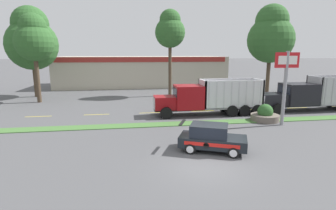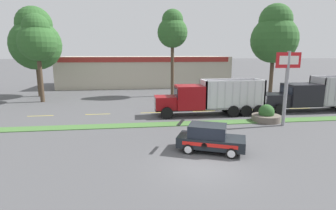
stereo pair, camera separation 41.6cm
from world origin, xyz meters
TOP-DOWN VIEW (x-y plane):
  - ground_plane at (0.00, 0.00)m, footprint 600.00×600.00m
  - grass_verge at (0.00, 8.57)m, footprint 120.00×1.38m
  - centre_line_2 at (-12.46, 13.26)m, footprint 2.40×0.14m
  - centre_line_3 at (-7.06, 13.26)m, footprint 2.40×0.14m
  - centre_line_4 at (-1.66, 13.26)m, footprint 2.40×0.14m
  - centre_line_5 at (3.74, 13.26)m, footprint 2.40×0.14m
  - centre_line_6 at (9.14, 13.26)m, footprint 2.40×0.14m
  - centre_line_7 at (14.54, 13.26)m, footprint 2.40×0.14m
  - dump_truck_lead at (14.66, 11.94)m, footprint 12.08×2.79m
  - dump_truck_mid at (3.01, 11.61)m, footprint 10.50×2.66m
  - rally_car at (1.06, 2.13)m, footprint 4.40×3.20m
  - store_sign_post at (8.79, 7.00)m, footprint 2.04×0.28m
  - stone_planter at (8.08, 8.52)m, footprint 2.46×2.46m
  - store_building_backdrop at (-1.34, 37.31)m, footprint 29.66×12.10m
  - tree_behind_left at (1.93, 23.76)m, footprint 4.11×4.11m
  - tree_behind_centre at (-16.50, 25.67)m, footprint 6.70×6.70m
  - tree_behind_right at (-14.76, 21.15)m, footprint 4.48×4.48m
  - tree_behind_far_right at (17.69, 25.50)m, footprint 6.97×6.97m

SIDE VIEW (x-z plane):
  - ground_plane at x=0.00m, z-range 0.00..0.00m
  - centre_line_2 at x=-12.46m, z-range 0.00..0.01m
  - centre_line_3 at x=-7.06m, z-range 0.00..0.01m
  - centre_line_4 at x=-1.66m, z-range 0.00..0.01m
  - centre_line_5 at x=3.74m, z-range 0.00..0.01m
  - centre_line_6 at x=9.14m, z-range 0.00..0.01m
  - centre_line_7 at x=14.54m, z-range 0.00..0.01m
  - grass_verge at x=0.00m, z-range 0.00..0.06m
  - stone_planter at x=8.08m, z-range -0.24..1.27m
  - rally_car at x=1.06m, z-range -0.01..1.70m
  - dump_truck_mid at x=3.01m, z-range -0.16..3.27m
  - dump_truck_lead at x=14.66m, z-range -0.22..3.36m
  - store_building_backdrop at x=-1.34m, z-range 0.00..5.37m
  - store_sign_post at x=8.79m, z-range 1.10..7.20m
  - tree_behind_right at x=-14.76m, z-range 2.32..12.89m
  - tree_behind_centre at x=-16.50m, z-range 1.68..13.76m
  - tree_behind_far_right at x=17.69m, z-range 2.05..15.23m
  - tree_behind_left at x=1.93m, z-range 3.15..14.94m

